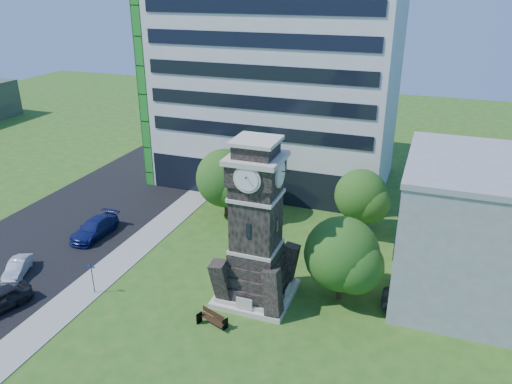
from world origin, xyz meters
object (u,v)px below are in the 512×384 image
at_px(car_street_mid, 18,268).
at_px(car_street_north, 94,228).
at_px(park_bench, 213,318).
at_px(car_east_lot, 418,303).
at_px(clock_tower, 256,233).
at_px(street_sign, 92,276).

distance_m(car_street_mid, car_street_north, 7.79).
xyz_separation_m(car_street_mid, car_street_north, (1.71, 7.60, 0.18)).
bearing_deg(park_bench, car_east_lot, 46.42).
distance_m(clock_tower, street_sign, 12.78).
distance_m(clock_tower, car_street_north, 18.22).
xyz_separation_m(car_street_north, park_bench, (15.65, -8.12, -0.22)).
relative_size(clock_tower, car_street_mid, 3.32).
bearing_deg(car_east_lot, street_sign, 103.50).
bearing_deg(street_sign, car_street_mid, 177.52).
distance_m(car_street_mid, street_sign, 7.43).
xyz_separation_m(clock_tower, street_sign, (-11.58, -3.88, -3.75)).
xyz_separation_m(car_street_mid, car_east_lot, (30.45, 5.92, 0.10)).
xyz_separation_m(clock_tower, car_street_mid, (-18.95, -3.79, -4.67)).
height_order(park_bench, street_sign, street_sign).
height_order(car_east_lot, street_sign, street_sign).
xyz_separation_m(car_street_mid, park_bench, (17.37, -0.52, -0.04)).
bearing_deg(clock_tower, car_street_mid, -168.69).
bearing_deg(car_street_mid, car_street_north, 53.93).
bearing_deg(street_sign, car_east_lot, 12.78).
height_order(car_street_mid, street_sign, street_sign).
bearing_deg(car_east_lot, car_street_north, 85.57).
height_order(car_street_north, park_bench, car_street_north).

